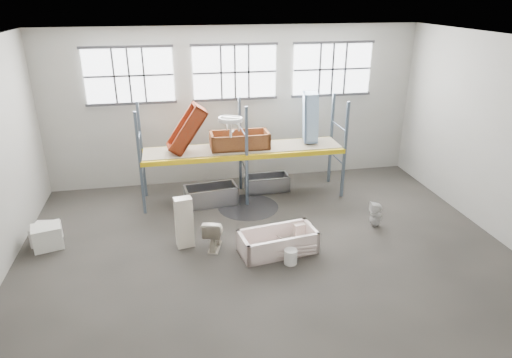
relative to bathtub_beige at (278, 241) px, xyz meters
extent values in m
cube|color=#4A453F|center=(-0.28, -0.14, -0.32)|extent=(12.00, 10.00, 0.10)
cube|color=silver|center=(-0.28, -0.14, 4.78)|extent=(12.00, 10.00, 0.10)
cube|color=#A3A298|center=(-0.28, 4.91, 2.23)|extent=(12.00, 0.10, 5.00)
cube|color=#B0AEA3|center=(-0.28, -5.19, 2.23)|extent=(12.00, 0.10, 5.00)
cube|color=#ABA99E|center=(5.77, -0.14, 2.23)|extent=(0.10, 10.00, 5.00)
cube|color=white|center=(-3.48, 4.80, 3.33)|extent=(2.60, 0.04, 1.60)
cube|color=white|center=(-0.28, 4.80, 3.33)|extent=(2.60, 0.04, 1.60)
cube|color=white|center=(2.92, 4.80, 3.33)|extent=(2.60, 0.04, 1.60)
cube|color=slate|center=(-3.28, 2.76, 1.23)|extent=(0.08, 0.08, 3.00)
cube|color=slate|center=(-3.28, 3.96, 1.23)|extent=(0.08, 0.08, 3.00)
cube|color=slate|center=(-0.28, 2.76, 1.23)|extent=(0.08, 0.08, 3.00)
cube|color=slate|center=(-0.28, 3.96, 1.23)|extent=(0.08, 0.08, 3.00)
cube|color=slate|center=(2.72, 2.76, 1.23)|extent=(0.08, 0.08, 3.00)
cube|color=slate|center=(2.72, 3.96, 1.23)|extent=(0.08, 0.08, 3.00)
cube|color=yellow|center=(-0.28, 2.76, 1.23)|extent=(6.00, 0.10, 0.14)
cube|color=yellow|center=(-0.28, 3.96, 1.23)|extent=(6.00, 0.10, 0.14)
cube|color=gray|center=(-0.28, 3.36, 1.31)|extent=(5.90, 1.10, 0.03)
cylinder|color=black|center=(-0.28, 2.56, -0.27)|extent=(1.80, 1.80, 0.00)
cube|color=#F4D9C9|center=(0.72, 0.42, 0.01)|extent=(0.48, 0.30, 0.42)
imported|color=beige|center=(0.27, 0.40, -0.11)|extent=(0.62, 0.62, 0.16)
imported|color=beige|center=(-1.51, 0.48, 0.14)|extent=(0.67, 0.91, 0.83)
cube|color=#EFE2CC|center=(-2.22, 0.70, 0.39)|extent=(0.46, 0.34, 1.32)
imported|color=silver|center=(2.91, 0.74, 0.08)|extent=(0.36, 0.35, 0.70)
imported|color=silver|center=(-0.70, 2.97, 1.82)|extent=(0.84, 0.76, 0.61)
cylinder|color=white|center=(0.17, -0.58, -0.09)|extent=(0.40, 0.40, 0.36)
cube|color=white|center=(-5.59, 1.30, 0.02)|extent=(0.81, 0.74, 0.58)
cube|color=silver|center=(-5.67, 1.53, -0.03)|extent=(0.67, 0.67, 0.50)
camera|label=1|loc=(-2.35, -9.24, 5.66)|focal=31.44mm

